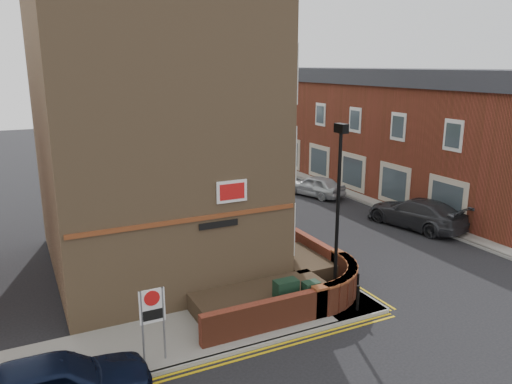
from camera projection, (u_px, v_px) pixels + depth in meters
The scene contains 27 objects.
ground at pixel (314, 332), 15.86m from camera, with size 120.00×120.00×0.00m, color black.
pavement_corner at pixel (194, 334), 15.65m from camera, with size 13.00×3.00×0.12m, color gray.
pavement_main at pixel (200, 202), 30.60m from camera, with size 2.00×32.00×0.12m, color gray.
pavement_far at pixel (374, 193), 32.72m from camera, with size 4.00×40.00×0.12m, color gray.
kerb_side at pixel (211, 358), 14.35m from camera, with size 13.00×0.15×0.12m, color gray.
kerb_main_near at pixel (215, 200), 31.03m from camera, with size 0.15×32.00×0.12m, color gray.
kerb_main_far at pixel (349, 197), 31.86m from camera, with size 0.15×40.00×0.12m, color gray.
yellow_lines_side at pixel (214, 364), 14.14m from camera, with size 13.00×0.28×0.01m, color gold.
yellow_lines_main at pixel (219, 201), 31.15m from camera, with size 0.28×32.00×0.01m, color gold.
corner_building at pixel (150, 117), 20.04m from camera, with size 8.95×10.40×13.60m.
garden_wall at pixel (276, 300), 18.03m from camera, with size 6.80×6.00×1.20m, color brown, non-canonical shape.
lamppost at pixel (338, 215), 16.76m from camera, with size 0.25×0.50×6.30m.
utility_cabinet_large at pixel (286, 297), 16.69m from camera, with size 0.80×0.45×1.20m, color #15301E.
utility_cabinet_small at pixel (311, 297), 16.78m from camera, with size 0.55×0.40×1.10m, color #15301E.
bollard_near at pixel (358, 298), 16.93m from camera, with size 0.11×0.11×0.90m, color black.
bollard_far at pixel (357, 285), 17.88m from camera, with size 0.11×0.11×0.90m, color black.
zone_sign at pixel (152, 312), 13.74m from camera, with size 0.72×0.07×2.20m.
far_terrace at pixel (357, 125), 35.85m from camera, with size 5.40×30.40×8.00m.
far_terrace_cream at pixel (237, 104), 54.07m from camera, with size 5.40×12.40×8.00m.
tree_near at pixel (209, 130), 27.75m from camera, with size 3.64×3.65×6.70m.
tree_mid at pixel (168, 110), 34.57m from camera, with size 4.03×4.03×7.42m.
tree_far at pixel (140, 106), 41.58m from camera, with size 3.81×3.81×7.00m.
traffic_light_assembly at pixel (163, 139), 37.91m from camera, with size 0.20×0.16×4.20m.
silver_car_near at pixel (240, 187), 31.34m from camera, with size 1.63×4.69×1.54m, color #AAACB2.
red_car_main at pixel (208, 170), 36.76m from camera, with size 2.33×5.05×1.40m, color maroon.
grey_car_far at pixel (416, 213), 25.91m from camera, with size 2.16×5.31×1.54m, color #2C2D31.
silver_car_far at pixel (315, 186), 32.07m from camera, with size 1.61×4.01×1.37m, color silver.
Camera 1 is at (-7.98, -11.96, 8.27)m, focal length 35.00 mm.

